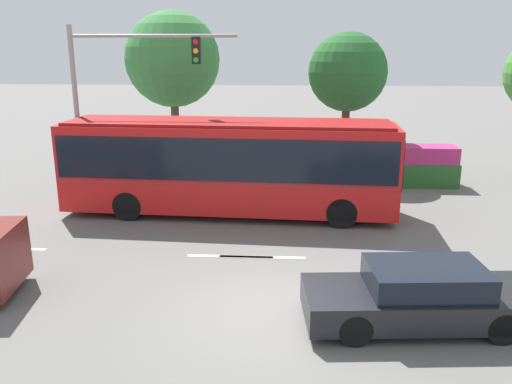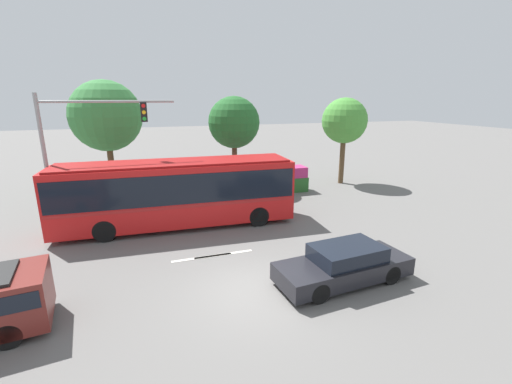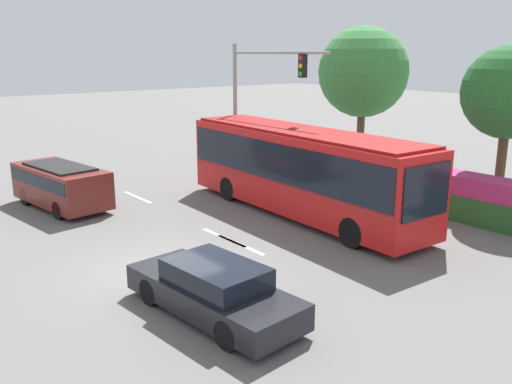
{
  "view_description": "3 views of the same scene",
  "coord_description": "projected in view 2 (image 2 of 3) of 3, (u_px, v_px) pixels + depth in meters",
  "views": [
    {
      "loc": [
        0.24,
        -10.47,
        5.65
      ],
      "look_at": [
        -0.75,
        5.37,
        1.21
      ],
      "focal_mm": 36.5,
      "sensor_mm": 36.0,
      "label": 1
    },
    {
      "loc": [
        -3.25,
        -9.62,
        6.17
      ],
      "look_at": [
        2.04,
        6.16,
        1.6
      ],
      "focal_mm": 24.08,
      "sensor_mm": 36.0,
      "label": 2
    },
    {
      "loc": [
        12.83,
        -7.02,
        6.02
      ],
      "look_at": [
        0.29,
        3.05,
        1.89
      ],
      "focal_mm": 38.24,
      "sensor_mm": 36.0,
      "label": 3
    }
  ],
  "objects": [
    {
      "name": "street_tree_left",
      "position": [
        106.0,
        116.0,
        21.49
      ],
      "size": [
        4.41,
        4.41,
        7.29
      ],
      "color": "brown",
      "rests_on": "ground"
    },
    {
      "name": "traffic_light_pole",
      "position": [
        79.0,
        141.0,
        15.8
      ],
      "size": [
        5.96,
        0.24,
        6.4
      ],
      "color": "gray",
      "rests_on": "ground"
    },
    {
      "name": "city_bus",
      "position": [
        177.0,
        190.0,
        16.69
      ],
      "size": [
        11.43,
        3.02,
        3.26
      ],
      "rotation": [
        0.0,
        0.0,
        -0.05
      ],
      "color": "red",
      "rests_on": "ground"
    },
    {
      "name": "street_tree_centre",
      "position": [
        234.0,
        123.0,
        22.99
      ],
      "size": [
        3.44,
        3.44,
        6.32
      ],
      "color": "brown",
      "rests_on": "ground"
    },
    {
      "name": "lane_stripe_near",
      "position": [
        12.0,
        282.0,
        11.87
      ],
      "size": [
        2.4,
        0.16,
        0.01
      ],
      "primitive_type": "cube",
      "color": "silver",
      "rests_on": "ground"
    },
    {
      "name": "flowering_hedge",
      "position": [
        260.0,
        182.0,
        22.74
      ],
      "size": [
        6.55,
        1.3,
        1.68
      ],
      "color": "#286028",
      "rests_on": "ground"
    },
    {
      "name": "ground_plane",
      "position": [
        257.0,
        290.0,
        11.43
      ],
      "size": [
        140.0,
        140.0,
        0.0
      ],
      "primitive_type": "plane",
      "color": "slate"
    },
    {
      "name": "street_tree_right",
      "position": [
        345.0,
        121.0,
        24.64
      ],
      "size": [
        3.24,
        3.24,
        6.22
      ],
      "color": "brown",
      "rests_on": "ground"
    },
    {
      "name": "lane_stripe_mid",
      "position": [
        202.0,
        258.0,
        13.73
      ],
      "size": [
        2.4,
        0.16,
        0.01
      ],
      "primitive_type": "cube",
      "color": "silver",
      "rests_on": "ground"
    },
    {
      "name": "sedan_foreground",
      "position": [
        344.0,
        265.0,
        11.8
      ],
      "size": [
        4.89,
        2.16,
        1.32
      ],
      "rotation": [
        0.0,
        0.0,
        3.23
      ],
      "color": "black",
      "rests_on": "ground"
    },
    {
      "name": "lane_stripe_far",
      "position": [
        224.0,
        254.0,
        14.01
      ],
      "size": [
        2.4,
        0.16,
        0.01
      ],
      "primitive_type": "cube",
      "color": "silver",
      "rests_on": "ground"
    }
  ]
}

